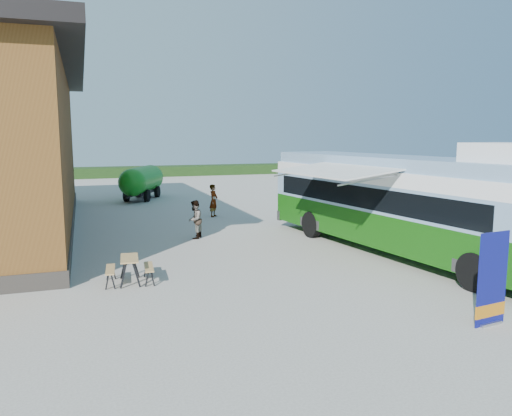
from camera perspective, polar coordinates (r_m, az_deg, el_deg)
name	(u,v)px	position (r m, az deg, el deg)	size (l,w,h in m)	color
ground	(284,268)	(16.11, 3.24, -6.84)	(100.00, 100.00, 0.00)	#BCB7AD
hedge	(219,170)	(54.32, -4.26, 4.39)	(40.00, 3.00, 1.00)	#264419
bus	(402,201)	(18.35, 16.31, 0.79)	(4.41, 13.27, 4.00)	#1B5E0F
awning	(343,173)	(17.57, 9.96, 3.95)	(3.48, 5.00, 0.55)	white
banner	(492,287)	(12.35, 25.34, -8.21)	(0.92, 0.26, 2.12)	navy
picnic_table	(130,264)	(14.80, -14.25, -6.22)	(1.40, 1.27, 0.75)	tan
person_a	(214,201)	(25.97, -4.87, 0.85)	(0.62, 0.40, 1.69)	#999999
person_b	(195,220)	(20.54, -7.01, -1.32)	(0.77, 0.60, 1.58)	#999999
slurry_tanker	(142,181)	(33.74, -12.90, 3.08)	(3.30, 5.45, 2.16)	#177F1A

